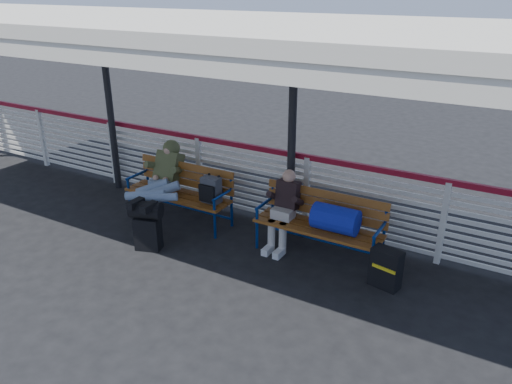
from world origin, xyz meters
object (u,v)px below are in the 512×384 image
Objects in this scene: bench_right at (329,219)px; bench_left at (188,188)px; companion_person at (284,209)px; suitcase_side at (386,268)px; traveler_man at (158,186)px; luggage_stack at (147,223)px.

bench_left is at bearing -179.74° from bench_right.
suitcase_side is (1.60, -0.30, -0.33)m from companion_person.
companion_person is 2.19× the size of suitcase_side.
companion_person is 1.66m from suitcase_side.
bench_left and bench_right have the same top height.
bench_left is 0.47m from traveler_man.
luggage_stack is 0.46× the size of traveler_man.
bench_left is 3.33m from suitcase_side.
companion_person is (1.70, 0.01, 0.02)m from bench_left.
companion_person is (-0.69, -0.00, -0.01)m from bench_right.
bench_left is 1.10× the size of traveler_man.
luggage_stack is at bearing -147.61° from companion_person.
bench_right is at bearing 7.70° from traveler_man.
luggage_stack is at bearing -155.83° from bench_right.
traveler_man is at bearing -130.12° from bench_left.
bench_right is at bearing 0.18° from companion_person.
suitcase_side is at bearing 1.00° from traveler_man.
bench_left reaches higher than suitcase_side.
suitcase_side is at bearing -5.01° from bench_left.
traveler_man reaches higher than companion_person.
companion_person is at bearing 10.25° from traveler_man.
bench_left is 3.44× the size of suitcase_side.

